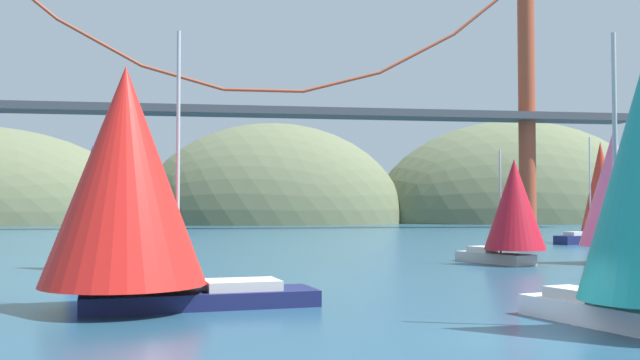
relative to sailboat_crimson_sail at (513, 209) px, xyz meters
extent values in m
plane|color=navy|center=(-10.27, -23.75, -3.51)|extent=(360.00, 360.00, 0.00)
ellipsoid|color=#5B6647|center=(-5.27, 111.25, -3.51)|extent=(56.96, 44.00, 42.60)
ellipsoid|color=#5B6647|center=(49.73, 111.25, -3.51)|extent=(66.46, 44.00, 45.70)
cylinder|color=#A34228|center=(33.90, 71.25, 17.66)|extent=(2.80, 2.80, 42.34)
cube|color=#47474C|center=(-10.27, 71.25, 15.05)|extent=(124.33, 6.00, 1.20)
cylinder|color=#A34228|center=(-35.50, 71.25, 25.26)|extent=(12.85, 0.50, 7.23)
cylinder|color=#A34228|center=(-22.88, 71.25, 20.17)|extent=(12.75, 0.50, 3.88)
cylinder|color=#A34228|center=(-10.27, 71.25, 18.48)|extent=(12.62, 0.50, 0.50)
cylinder|color=#A34228|center=(2.35, 71.25, 20.17)|extent=(12.75, 0.50, 3.88)
cylinder|color=#A34228|center=(14.97, 71.25, 25.26)|extent=(12.85, 0.50, 7.23)
cylinder|color=#A34228|center=(27.59, 71.25, 33.75)|extent=(12.93, 0.50, 10.57)
cube|color=#B7B2A8|center=(-0.60, 1.52, -3.18)|extent=(3.68, 5.87, 0.66)
cube|color=beige|center=(-0.97, 2.47, -2.66)|extent=(1.89, 2.16, 0.36)
cylinder|color=#B2B2B7|center=(-0.39, 1.00, 0.46)|extent=(0.14, 0.14, 6.61)
cone|color=#B21423|center=(0.06, -0.15, 0.28)|extent=(4.90, 4.90, 5.65)
cube|color=white|center=(-6.76, -22.01, -3.17)|extent=(3.10, 6.11, 0.68)
cube|color=beige|center=(-7.06, -20.99, -2.65)|extent=(1.64, 2.14, 0.36)
cylinder|color=#B2B2B7|center=(-6.60, -22.58, 1.31)|extent=(0.14, 0.14, 8.28)
cube|color=#191E4C|center=(17.31, 22.52, -3.09)|extent=(7.05, 3.98, 0.84)
cube|color=beige|center=(16.15, 22.11, -2.49)|extent=(2.52, 2.02, 0.36)
cylinder|color=#B2B2B7|center=(17.96, 22.75, 2.10)|extent=(0.14, 0.14, 9.55)
cone|color=red|center=(19.38, 23.25, 2.07)|extent=(4.91, 4.91, 8.89)
cube|color=navy|center=(-24.72, 19.04, -3.16)|extent=(5.25, 7.43, 0.69)
cube|color=beige|center=(-24.15, 17.88, -2.64)|extent=(2.58, 2.83, 0.36)
cylinder|color=#B2B2B7|center=(-25.05, 19.68, 2.04)|extent=(0.14, 0.14, 9.72)
cone|color=yellow|center=(-25.75, 21.09, 2.09)|extent=(6.70, 6.70, 9.23)
cube|color=#191E4C|center=(-19.05, -16.07, -3.21)|extent=(8.73, 3.76, 0.59)
cube|color=beige|center=(-17.54, -15.84, -2.74)|extent=(2.96, 2.30, 0.36)
cylinder|color=#B2B2B7|center=(-19.88, -16.20, 1.82)|extent=(0.14, 0.14, 9.47)
cone|color=red|center=(-21.72, -16.48, 1.27)|extent=(6.60, 6.60, 7.78)
cylinder|color=#B2B2B7|center=(8.03, -0.19, 1.62)|extent=(0.14, 0.14, 8.59)
cone|color=pink|center=(6.64, -0.36, 1.28)|extent=(4.82, 4.82, 7.32)
cube|color=black|center=(-23.70, 0.71, -3.16)|extent=(5.60, 1.55, 0.69)
cube|color=beige|center=(-22.70, 0.72, -2.64)|extent=(1.80, 1.15, 0.36)
cylinder|color=#B2B2B7|center=(-24.26, 0.70, 1.06)|extent=(0.14, 0.14, 7.75)
cone|color=blue|center=(-25.49, 0.69, 0.60)|extent=(3.19, 3.19, 6.23)
sphere|color=gold|center=(0.69, -9.52, -3.20)|extent=(1.10, 1.10, 1.10)
cylinder|color=black|center=(0.69, -9.52, -2.16)|extent=(0.20, 0.20, 1.60)
sphere|color=#F2EA99|center=(0.69, -9.52, -1.24)|extent=(0.24, 0.24, 0.24)
camera|label=1|loc=(-18.76, -42.82, 0.18)|focal=40.61mm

